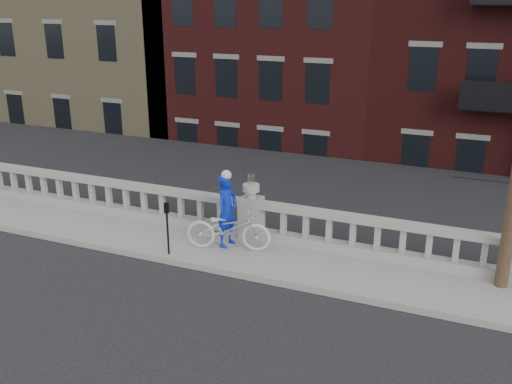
# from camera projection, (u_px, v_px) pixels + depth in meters

# --- Properties ---
(ground) EXTENTS (120.00, 120.00, 0.00)m
(ground) POSITION_uv_depth(u_px,v_px,m) (177.00, 313.00, 11.88)
(ground) COLOR black
(ground) RESTS_ON ground
(sidewalk) EXTENTS (32.00, 2.20, 0.15)m
(sidewalk) POSITION_uv_depth(u_px,v_px,m) (237.00, 253.00, 14.47)
(sidewalk) COLOR gray
(sidewalk) RESTS_ON ground
(balustrade) EXTENTS (28.00, 0.34, 1.03)m
(balustrade) POSITION_uv_depth(u_px,v_px,m) (251.00, 219.00, 15.11)
(balustrade) COLOR gray
(balustrade) RESTS_ON sidewalk
(planter_pedestal) EXTENTS (0.55, 0.55, 1.76)m
(planter_pedestal) POSITION_uv_depth(u_px,v_px,m) (251.00, 213.00, 15.05)
(planter_pedestal) COLOR gray
(planter_pedestal) RESTS_ON sidewalk
(lower_level) EXTENTS (80.00, 44.00, 20.80)m
(lower_level) POSITION_uv_depth(u_px,v_px,m) (399.00, 66.00, 30.89)
(lower_level) COLOR #605E59
(lower_level) RESTS_ON ground
(parking_meter_b) EXTENTS (0.10, 0.09, 1.36)m
(parking_meter_b) POSITION_uv_depth(u_px,v_px,m) (167.00, 223.00, 13.97)
(parking_meter_b) COLOR black
(parking_meter_b) RESTS_ON sidewalk
(bicycle) EXTENTS (2.28, 1.27, 1.13)m
(bicycle) POSITION_uv_depth(u_px,v_px,m) (228.00, 228.00, 14.35)
(bicycle) COLOR silver
(bicycle) RESTS_ON sidewalk
(cyclist) EXTENTS (0.57, 0.76, 1.91)m
(cyclist) POSITION_uv_depth(u_px,v_px,m) (227.00, 210.00, 14.45)
(cyclist) COLOR #0B23AF
(cyclist) RESTS_ON sidewalk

